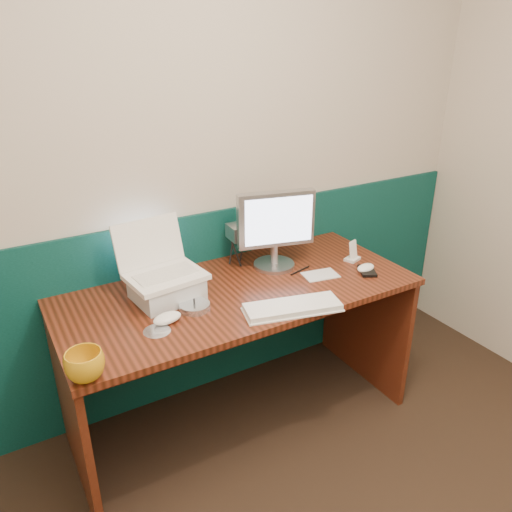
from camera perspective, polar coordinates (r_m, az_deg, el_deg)
back_wall at (r=2.33m, az=-9.17°, el=10.23°), size 3.50×0.04×2.50m
wainscot at (r=2.61m, az=-7.99°, el=-6.04°), size 3.48×0.02×1.00m
desk at (r=2.44m, az=-1.80°, el=-11.58°), size 1.60×0.70×0.75m
laptop_riser at (r=2.18m, az=-10.16°, el=-3.69°), size 0.29×0.26×0.09m
laptop at (r=2.10m, az=-10.51°, el=0.56°), size 0.34×0.27×0.26m
monitor at (r=2.38m, az=2.14°, el=2.86°), size 0.39×0.19×0.37m
keyboard at (r=2.08m, az=4.19°, el=-5.93°), size 0.42×0.22×0.02m
mouse_right at (r=2.46m, az=12.43°, el=-1.32°), size 0.11×0.08×0.03m
mouse_left at (r=2.02m, az=-10.11°, el=-7.00°), size 0.13×0.09×0.04m
mug at (r=1.77m, az=-18.97°, el=-11.77°), size 0.16×0.16×0.10m
camcorder at (r=2.44m, az=-2.25°, el=1.43°), size 0.10×0.14×0.22m
cd_spindle at (r=2.09m, az=-7.04°, el=-5.73°), size 0.13×0.13×0.03m
cd_loose_a at (r=1.98m, az=-11.25°, el=-8.41°), size 0.11×0.11×0.00m
pen at (r=2.41m, az=5.06°, el=-1.66°), size 0.13×0.04×0.01m
papers at (r=2.38m, az=7.37°, el=-2.16°), size 0.18×0.13×0.00m
dock at (r=2.56m, az=10.95°, el=-0.33°), size 0.09×0.08×0.01m
music_player at (r=2.54m, az=11.04°, el=0.73°), size 0.06×0.04×0.09m
pda at (r=2.45m, az=12.59°, el=-1.68°), size 0.12×0.14×0.01m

